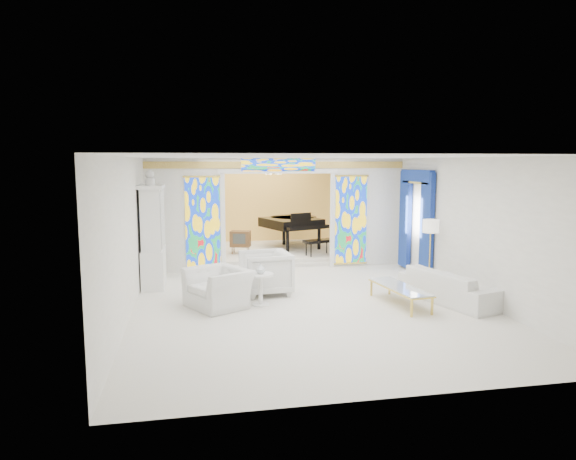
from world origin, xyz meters
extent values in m
plane|color=silver|center=(0.00, 0.00, 0.00)|extent=(12.00, 12.00, 0.00)
cube|color=white|center=(0.00, 0.00, 3.00)|extent=(7.00, 12.00, 0.02)
cube|color=white|center=(0.00, 6.00, 1.50)|extent=(7.00, 0.02, 3.00)
cube|color=white|center=(0.00, -6.00, 1.50)|extent=(7.00, 0.02, 3.00)
cube|color=white|center=(-3.50, 0.00, 1.50)|extent=(0.02, 12.00, 3.00)
cube|color=white|center=(3.50, 0.00, 1.50)|extent=(0.02, 12.00, 3.00)
cube|color=white|center=(-2.50, 2.00, 1.50)|extent=(2.00, 0.18, 3.00)
cube|color=white|center=(2.50, 2.00, 1.50)|extent=(2.00, 0.18, 3.00)
cube|color=white|center=(0.00, 2.00, 2.80)|extent=(3.00, 0.18, 0.40)
cube|color=white|center=(-1.50, 1.90, 1.30)|extent=(0.12, 0.06, 2.60)
cube|color=white|center=(1.50, 1.90, 1.30)|extent=(0.12, 0.06, 2.60)
cube|color=white|center=(0.00, 1.90, 2.65)|extent=(3.24, 0.06, 0.12)
cube|color=#E1C254|center=(0.00, 1.90, 2.82)|extent=(7.00, 0.05, 0.18)
cube|color=gold|center=(-2.03, 1.89, 1.30)|extent=(0.90, 0.04, 2.40)
cube|color=gold|center=(2.03, 1.89, 1.30)|extent=(0.90, 0.04, 2.40)
cube|color=gold|center=(0.00, 1.89, 2.82)|extent=(2.00, 0.04, 0.34)
cube|color=silver|center=(0.00, 4.10, 0.09)|extent=(6.80, 3.80, 0.18)
cube|color=#E9B551|center=(0.00, 5.88, 1.50)|extent=(6.70, 0.10, 2.90)
cylinder|color=gold|center=(0.20, 4.00, 2.55)|extent=(0.48, 0.48, 0.30)
cube|color=navy|center=(3.40, 0.05, 1.35)|extent=(0.12, 0.55, 2.60)
cube|color=navy|center=(3.40, 1.35, 1.35)|extent=(0.12, 0.55, 2.60)
cube|color=navy|center=(3.40, 0.70, 2.55)|extent=(0.14, 1.70, 0.30)
cube|color=gold|center=(3.40, 0.70, 2.38)|extent=(0.12, 1.50, 0.06)
cube|color=white|center=(-3.22, 0.60, 0.45)|extent=(0.50, 1.40, 0.90)
cube|color=white|center=(-3.22, 0.60, 1.60)|extent=(0.44, 1.30, 1.40)
cube|color=silver|center=(-2.99, 0.60, 1.60)|extent=(0.01, 1.20, 1.30)
cube|color=white|center=(-3.22, 0.60, 2.34)|extent=(0.56, 1.46, 0.08)
cylinder|color=silver|center=(-3.22, 0.25, 2.46)|extent=(0.22, 0.22, 0.16)
sphere|color=silver|center=(-3.22, 0.25, 2.62)|extent=(0.20, 0.20, 0.20)
imported|color=silver|center=(-1.82, -1.51, 0.39)|extent=(1.49, 1.55, 0.77)
imported|color=white|center=(-0.75, -0.68, 0.48)|extent=(1.14, 1.11, 0.96)
imported|color=white|center=(2.95, -2.05, 0.34)|extent=(1.53, 2.46, 0.67)
cylinder|color=white|center=(-0.98, -1.57, 0.64)|extent=(0.59, 0.59, 0.04)
cylinder|color=white|center=(-0.98, -1.57, 0.32)|extent=(0.10, 0.10, 0.62)
cylinder|color=white|center=(-0.98, -1.57, 0.02)|extent=(0.40, 0.40, 0.03)
imported|color=white|center=(-0.98, -1.57, 0.76)|extent=(0.22, 0.22, 0.20)
cube|color=silver|center=(1.82, -2.08, 0.37)|extent=(0.73, 1.77, 0.04)
cube|color=gold|center=(1.82, -2.08, 0.35)|extent=(0.76, 1.80, 0.03)
cube|color=gold|center=(1.70, -2.91, 0.18)|extent=(0.04, 0.04, 0.35)
cube|color=gold|center=(2.14, -2.86, 0.18)|extent=(0.04, 0.04, 0.35)
cube|color=gold|center=(1.49, -1.30, 0.18)|extent=(0.04, 0.04, 0.35)
cube|color=gold|center=(1.94, -1.24, 0.18)|extent=(0.04, 0.04, 0.35)
cylinder|color=gold|center=(3.20, -0.56, 0.01)|extent=(0.32, 0.32, 0.03)
cylinder|color=gold|center=(3.20, -0.56, 0.71)|extent=(0.03, 0.03, 1.43)
cylinder|color=white|center=(3.20, -0.56, 1.41)|extent=(0.45, 0.45, 0.30)
cube|color=black|center=(0.80, 4.21, 0.98)|extent=(1.99, 2.05, 0.29)
cylinder|color=black|center=(0.96, 4.66, 0.98)|extent=(1.94, 1.94, 0.29)
cube|color=black|center=(1.12, 3.33, 0.93)|extent=(1.44, 0.79, 0.10)
cube|color=white|center=(1.15, 3.25, 0.96)|extent=(1.26, 0.55, 0.03)
cube|color=black|center=(1.00, 3.67, 1.21)|extent=(0.70, 0.28, 0.26)
cube|color=black|center=(1.34, 2.74, 0.60)|extent=(1.01, 0.67, 0.08)
cylinder|color=black|center=(0.51, 3.32, 0.50)|extent=(0.13, 0.13, 0.65)
cylinder|color=black|center=(1.59, 3.72, 0.50)|extent=(0.13, 0.13, 0.65)
cylinder|color=black|center=(0.67, 4.84, 0.50)|extent=(0.13, 0.13, 0.65)
cube|color=brown|center=(-0.90, 3.47, 0.62)|extent=(0.67, 0.54, 0.47)
cube|color=#343937|center=(-0.95, 3.28, 0.65)|extent=(0.37, 0.12, 0.30)
cone|color=brown|center=(-1.15, 3.39, 0.28)|extent=(0.04, 0.04, 0.21)
cone|color=brown|center=(-0.72, 3.27, 0.28)|extent=(0.04, 0.04, 0.21)
cone|color=brown|center=(-1.07, 3.66, 0.28)|extent=(0.04, 0.04, 0.21)
cone|color=brown|center=(-0.64, 3.54, 0.28)|extent=(0.04, 0.04, 0.21)
camera|label=1|loc=(-2.34, -11.66, 2.91)|focal=32.00mm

